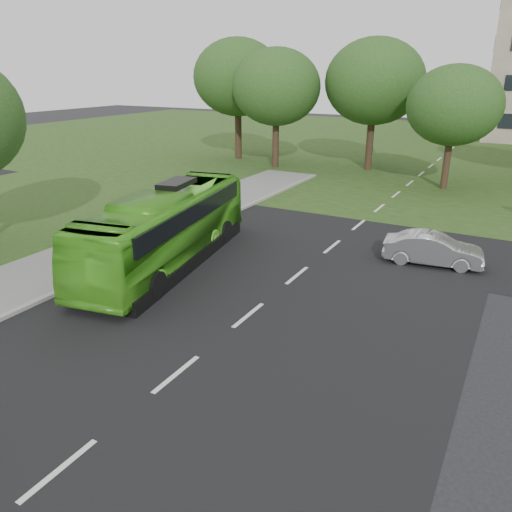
% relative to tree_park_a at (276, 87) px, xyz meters
% --- Properties ---
extents(ground, '(160.00, 160.00, 0.00)m').
position_rel_tree_park_a_xyz_m(ground, '(11.62, -27.06, -6.51)').
color(ground, black).
rests_on(ground, ground).
extents(street_surfaces, '(120.00, 120.00, 0.15)m').
position_rel_tree_park_a_xyz_m(street_surfaces, '(11.24, -4.31, -6.49)').
color(street_surfaces, black).
rests_on(street_surfaces, ground).
extents(tree_park_a, '(7.22, 7.22, 9.60)m').
position_rel_tree_park_a_xyz_m(tree_park_a, '(0.00, 0.00, 0.00)').
color(tree_park_a, black).
rests_on(tree_park_a, ground).
extents(tree_park_b, '(7.87, 7.87, 10.31)m').
position_rel_tree_park_a_xyz_m(tree_park_b, '(7.26, 2.80, 0.44)').
color(tree_park_b, black).
rests_on(tree_park_b, ground).
extents(tree_park_c, '(6.22, 6.22, 8.27)m').
position_rel_tree_park_a_xyz_m(tree_park_c, '(14.07, -1.62, -0.91)').
color(tree_park_c, black).
rests_on(tree_park_c, ground).
extents(tree_park_f, '(7.92, 7.92, 10.58)m').
position_rel_tree_park_a_xyz_m(tree_park_f, '(-5.06, 2.34, 0.68)').
color(tree_park_f, black).
rests_on(tree_park_f, ground).
extents(bus, '(4.63, 11.58, 3.14)m').
position_rel_tree_park_a_xyz_m(bus, '(6.12, -22.39, -4.94)').
color(bus, '#53BA25').
rests_on(bus, ground).
extents(sedan, '(4.25, 1.98, 1.35)m').
position_rel_tree_park_a_xyz_m(sedan, '(16.14, -17.06, -5.84)').
color(sedan, silver).
rests_on(sedan, ground).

